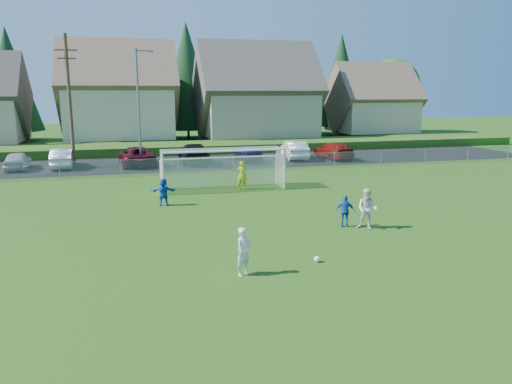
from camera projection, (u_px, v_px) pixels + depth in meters
ground at (322, 287)px, 15.39m from camera, size 160.00×160.00×0.00m
asphalt_lot at (196, 162)px, 41.41m from camera, size 60.00×60.00×0.00m
grass_embankment at (185, 147)px, 48.43m from camera, size 70.00×6.00×0.80m
soccer_ball at (317, 259)px, 17.60m from camera, size 0.22×0.22×0.22m
player_white_a at (244, 251)px, 16.25m from camera, size 0.70×0.65×1.61m
player_white_b at (367, 209)px, 21.60m from camera, size 1.11×1.07×1.80m
player_blue_a at (345, 211)px, 22.00m from camera, size 0.90×0.60×1.43m
player_blue_b at (163, 192)px, 25.98m from camera, size 1.40×0.62×1.46m
goalkeeper at (242, 175)px, 30.15m from camera, size 0.74×0.61×1.74m
car_a at (18, 161)px, 37.65m from camera, size 1.67×4.01×1.36m
car_b at (62, 158)px, 38.49m from camera, size 1.71×4.50×1.47m
car_c at (137, 156)px, 39.72m from camera, size 2.91×5.56×1.49m
car_d at (194, 153)px, 40.88m from camera, size 2.44×5.59×1.60m
car_e at (248, 153)px, 41.87m from camera, size 1.76×4.15×1.40m
car_f at (294, 150)px, 43.28m from camera, size 2.28×4.98×1.58m
car_g at (334, 150)px, 43.50m from camera, size 2.24×5.05×1.44m
soccer_goal at (222, 162)px, 30.25m from camera, size 7.42×1.90×2.50m
chainlink_fence at (207, 164)px, 36.08m from camera, size 52.06×0.06×1.20m
streetlight at (139, 104)px, 37.90m from camera, size 1.38×0.18×9.00m
utility_pole at (70, 100)px, 37.52m from camera, size 1.60×0.26×10.00m
houses_row at (193, 76)px, 54.58m from camera, size 53.90×11.45×13.27m
tree_row at (178, 81)px, 60.37m from camera, size 65.98×12.36×13.80m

